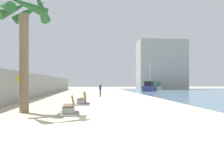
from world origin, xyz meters
TOP-DOWN VIEW (x-y plane):
  - ground_plane at (0.00, 18.00)m, footprint 120.00×120.00m
  - seawall at (-7.50, 18.00)m, footprint 0.80×64.00m
  - palm_tree at (-4.92, 2.12)m, footprint 3.24×3.25m
  - bench_near at (-2.37, 1.34)m, footprint 1.22×2.16m
  - bench_far at (-1.88, 6.77)m, footprint 1.20×2.15m
  - person_walking at (-0.12, 15.64)m, footprint 0.26×0.51m
  - person_standing at (0.18, 21.78)m, footprint 0.29×0.50m
  - boat_mid_bay at (14.57, 43.30)m, footprint 3.48×6.27m
  - boat_far_left at (10.10, 32.36)m, footprint 3.80×5.00m
  - pedestrian_sign at (-6.57, 7.24)m, footprint 0.85×0.08m
  - harbor_building at (16.73, 46.00)m, footprint 12.00×6.00m

SIDE VIEW (x-z plane):
  - ground_plane at x=0.00m, z-range 0.00..0.00m
  - bench_near at x=-2.37m, z-range -0.26..0.72m
  - bench_far at x=-1.88m, z-range -0.26..0.72m
  - boat_mid_bay at x=14.57m, z-range -0.21..1.57m
  - boat_far_left at x=10.10m, z-range -2.00..3.51m
  - person_standing at x=0.18m, z-range 0.11..1.65m
  - person_walking at x=-0.12m, z-range 0.13..1.75m
  - seawall at x=-7.50m, z-range 0.00..2.63m
  - pedestrian_sign at x=-6.57m, z-range 0.29..2.70m
  - palm_tree at x=-4.92m, z-range 1.54..8.32m
  - harbor_building at x=16.73m, z-range 0.00..12.30m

